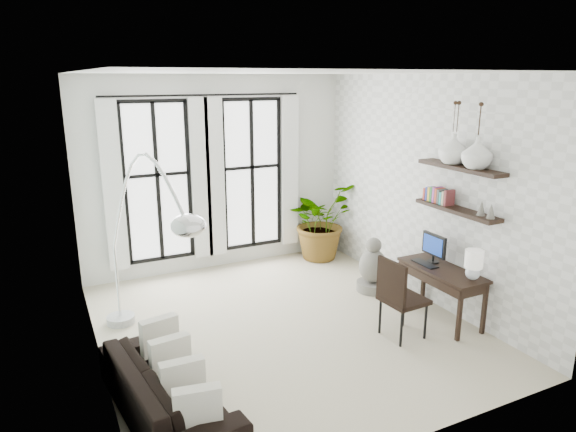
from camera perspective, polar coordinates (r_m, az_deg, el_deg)
floor at (r=6.88m, az=-0.54°, el=-12.03°), size 5.00×5.00×0.00m
ceiling at (r=6.12m, az=-0.62°, el=15.67°), size 5.00×5.00×0.00m
wall_left at (r=5.75m, az=-21.25°, el=-1.50°), size 0.00×5.00×5.00m
wall_right at (r=7.54m, az=15.04°, el=2.81°), size 0.00×5.00×5.00m
wall_back at (r=8.59m, az=-7.85°, el=4.65°), size 4.50×0.00×4.50m
windows at (r=8.47m, az=-8.97°, el=4.18°), size 3.26×0.13×2.65m
wall_shelves at (r=6.90m, az=18.16°, el=2.54°), size 0.25×1.30×0.60m
sofa at (r=5.24m, az=-13.30°, el=-18.33°), size 1.01×2.05×0.58m
throw_pillows at (r=5.15m, az=-12.32°, el=-16.16°), size 0.40×1.52×0.40m
plant at (r=9.12m, az=3.61°, el=-0.50°), size 1.56×1.48×1.38m
desk at (r=7.02m, az=17.03°, el=-6.03°), size 0.52×1.22×1.12m
desk_chair at (r=6.48m, az=12.17°, el=-8.44°), size 0.52×0.52×1.04m
arc_lamp at (r=5.66m, az=-15.90°, el=1.67°), size 0.74×2.51×2.41m
buddha at (r=7.89m, az=9.39°, el=-5.78°), size 0.47×0.47×0.84m
vase_a at (r=6.61m, az=20.28°, el=6.58°), size 0.37×0.37×0.38m
vase_b at (r=6.89m, az=17.88°, el=7.10°), size 0.37×0.37×0.38m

